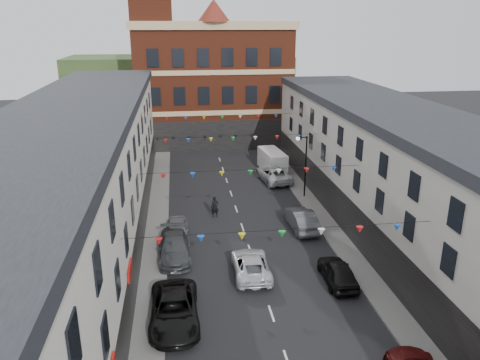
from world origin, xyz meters
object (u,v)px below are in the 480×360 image
car_left_e (177,230)px  white_van (272,161)px  pedestrian (215,207)px  street_lamp (303,158)px  car_left_d (174,248)px  car_right_d (338,272)px  moving_car (251,265)px  car_right_e (301,219)px  car_right_f (274,174)px  car_left_c (174,310)px

car_left_e → white_van: (10.71, 16.22, 0.40)m
car_left_e → pedestrian: pedestrian is taller
street_lamp → white_van: 9.22m
car_left_d → car_right_d: (10.37, -4.76, -0.03)m
car_right_d → moving_car: bearing=-16.9°
car_right_e → car_right_f: 11.98m
car_right_f → car_right_d: bearing=82.2°
car_right_d → white_van: size_ratio=0.85×
moving_car → car_left_e: bearing=-49.6°
car_left_e → car_right_e: size_ratio=0.87×
car_right_f → pedestrian: bearing=43.8°
pedestrian → moving_car: bearing=-83.1°
car_left_e → pedestrian: bearing=50.7°
car_left_d → car_right_d: size_ratio=1.22×
pedestrian → car_left_c: bearing=-105.4°
car_left_e → car_right_f: (10.13, 12.63, 0.05)m
street_lamp → car_right_f: size_ratio=1.05×
car_left_d → car_left_e: 2.98m
street_lamp → pedestrian: street_lamp is taller
car_left_c → car_right_e: (10.18, 11.23, 0.02)m
car_right_d → car_left_c: bearing=17.0°
white_van → car_left_c: bearing=-118.4°
street_lamp → car_left_d: 16.26m
pedestrian → car_left_e: bearing=-131.4°
car_left_d → car_right_f: size_ratio=0.95×
street_lamp → pedestrian: bearing=-157.5°
car_left_d → car_left_c: bearing=-91.8°
car_right_d → white_van: (0.58, 23.95, 0.40)m
car_left_c → car_right_e: size_ratio=1.16×
street_lamp → car_left_c: size_ratio=1.04×
car_right_e → pedestrian: pedestrian is taller
moving_car → white_van: (5.92, 22.17, 0.45)m
car_left_c → moving_car: (5.02, 4.64, -0.10)m
car_left_e → white_van: white_van is taller
car_left_d → car_left_e: bearing=83.7°
street_lamp → car_left_e: 14.34m
car_left_e → car_right_f: size_ratio=0.77×
car_left_c → white_van: (10.94, 26.80, 0.35)m
car_left_c → car_right_d: size_ratio=1.31×
car_right_f → car_right_e: bearing=81.3°
car_right_e → moving_car: 8.37m
car_left_e → car_left_d: bearing=-94.3°
car_right_f → moving_car: bearing=66.2°
car_left_d → moving_car: car_left_d is taller
car_left_e → pedestrian: size_ratio=2.35×
car_left_e → car_right_e: (9.94, 0.65, 0.08)m
car_left_d → car_right_d: car_left_d is taller
white_van → car_left_d: bearing=-125.9°
car_right_e → white_van: size_ratio=0.96×
car_right_d → car_right_f: car_right_f is taller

